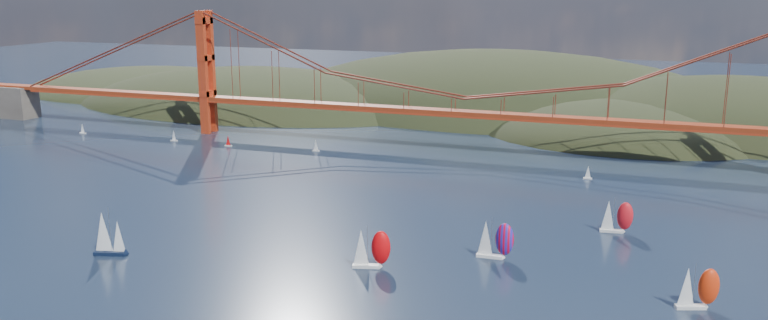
{
  "coord_description": "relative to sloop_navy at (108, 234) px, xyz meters",
  "views": [
    {
      "loc": [
        70.38,
        -110.1,
        66.35
      ],
      "look_at": [
        -2.13,
        90.0,
        16.21
      ],
      "focal_mm": 35.0,
      "sensor_mm": 36.0,
      "label": 1
    }
  ],
  "objects": [
    {
      "name": "headlands",
      "position": [
        100.08,
        245.03,
        -17.95
      ],
      "size": [
        725.0,
        225.0,
        96.0
      ],
      "color": "black",
      "rests_on": "ground"
    },
    {
      "name": "bridge",
      "position": [
        53.39,
        146.74,
        26.74
      ],
      "size": [
        552.0,
        12.0,
        55.0
      ],
      "color": "maroon",
      "rests_on": "ground"
    },
    {
      "name": "sloop_navy",
      "position": [
        0.0,
        0.0,
        0.0
      ],
      "size": [
        8.4,
        5.82,
        12.44
      ],
      "rotation": [
        0.0,
        0.0,
        0.29
      ],
      "color": "black",
      "rests_on": "ground"
    },
    {
      "name": "racer_0",
      "position": [
        64.97,
        14.25,
        -0.5
      ],
      "size": [
        9.42,
        5.59,
        10.56
      ],
      "rotation": [
        0.0,
        0.0,
        0.28
      ],
      "color": "silver",
      "rests_on": "ground"
    },
    {
      "name": "racer_1",
      "position": [
        137.38,
        15.77,
        -0.72
      ],
      "size": [
        9.04,
        5.81,
        10.11
      ],
      "rotation": [
        0.0,
        0.0,
        0.35
      ],
      "color": "silver",
      "rests_on": "ground"
    },
    {
      "name": "racer_3",
      "position": [
        118.68,
        61.62,
        -0.82
      ],
      "size": [
        8.77,
        4.13,
        9.89
      ],
      "rotation": [
        0.0,
        0.0,
        0.13
      ],
      "color": "silver",
      "rests_on": "ground"
    },
    {
      "name": "racer_rwb",
      "position": [
        91.48,
        30.78,
        -0.5
      ],
      "size": [
        9.2,
        3.78,
        10.56
      ],
      "rotation": [
        0.0,
        0.0,
        0.04
      ],
      "color": "white",
      "rests_on": "ground"
    },
    {
      "name": "distant_boat_0",
      "position": [
        -117.61,
        124.24,
        -3.08
      ],
      "size": [
        3.0,
        2.0,
        4.7
      ],
      "color": "silver",
      "rests_on": "ground"
    },
    {
      "name": "distant_boat_1",
      "position": [
        -68.43,
        124.19,
        -3.08
      ],
      "size": [
        3.0,
        2.0,
        4.7
      ],
      "color": "silver",
      "rests_on": "ground"
    },
    {
      "name": "distant_boat_2",
      "position": [
        -40.51,
        122.8,
        -3.08
      ],
      "size": [
        3.0,
        2.0,
        4.7
      ],
      "color": "silver",
      "rests_on": "ground"
    },
    {
      "name": "distant_boat_3",
      "position": [
        -1.82,
        126.45,
        -3.08
      ],
      "size": [
        3.0,
        2.0,
        4.7
      ],
      "color": "silver",
      "rests_on": "ground"
    },
    {
      "name": "distant_boat_8",
      "position": [
        106.38,
        118.37,
        -3.08
      ],
      "size": [
        3.0,
        2.0,
        4.7
      ],
      "color": "silver",
      "rests_on": "ground"
    }
  ]
}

